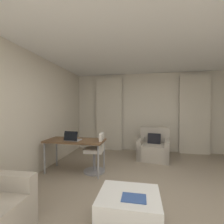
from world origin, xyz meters
The scene contains 12 objects.
ground_plane centered at (0.00, 0.00, 0.00)m, with size 12.00×12.00×0.00m, color gray.
wall_window centered at (0.00, 3.03, 1.30)m, with size 5.12×0.06×2.60m.
wall_left centered at (-2.53, 0.00, 1.30)m, with size 0.06×6.12×2.60m.
ceiling centered at (0.00, 0.00, 2.63)m, with size 5.12×6.12×0.06m, color white.
curtain_left_panel centered at (-1.38, 2.90, 1.25)m, with size 0.90×0.06×2.50m.
curtain_right_panel centered at (1.38, 2.90, 1.25)m, with size 0.90×0.06×2.50m.
armchair centered at (0.09, 2.16, 0.29)m, with size 0.95×0.91×0.86m.
desk centered at (-1.73, 0.89, 0.66)m, with size 1.32×0.60×0.73m.
desk_chair centered at (-1.26, 0.95, 0.39)m, with size 0.48×0.48×0.88m.
laptop centered at (-1.75, 0.79, 0.77)m, with size 0.34×0.27×0.22m.
coffee_table centered at (-0.40, -0.57, 0.20)m, with size 0.73×0.62×0.41m.
magazine_open centered at (-0.34, -0.65, 0.41)m, with size 0.28×0.20×0.01m.
Camera 1 is at (-0.25, -2.46, 1.44)m, focal length 25.44 mm.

